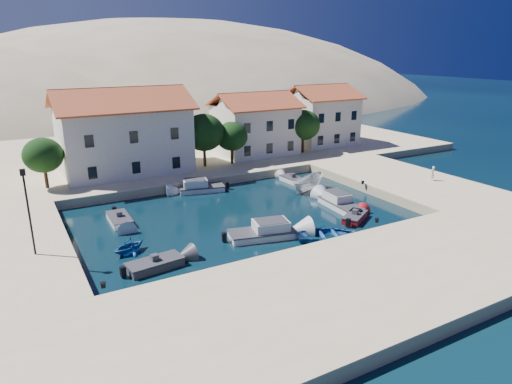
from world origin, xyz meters
The scene contains 23 objects.
ground centered at (0.00, 0.00, 0.00)m, with size 400.00×400.00×0.00m, color black.
quay_south centered at (0.00, -6.00, 0.50)m, with size 52.00×12.00×1.00m, color #CEBB8D.
quay_east centered at (20.50, 10.00, 0.50)m, with size 11.00×20.00×1.00m, color #CEBB8D.
quay_west centered at (-19.00, 10.00, 0.50)m, with size 8.00×20.00×1.00m, color #CEBB8D.
quay_north centered at (2.00, 38.00, 0.50)m, with size 80.00×36.00×1.00m, color #CEBB8D.
hills centered at (20.64, 123.62, -23.40)m, with size 254.00×176.00×99.00m.
building_left centered at (-6.00, 28.00, 5.94)m, with size 14.70×9.45×9.70m.
building_mid centered at (12.00, 29.00, 5.22)m, with size 10.50×8.40×8.30m.
building_right centered at (24.00, 30.00, 5.47)m, with size 9.45×8.40×8.80m.
trees centered at (4.51, 25.46, 4.84)m, with size 37.30×5.30×6.45m.
lamppost centered at (-17.50, 8.00, 4.75)m, with size 0.35×0.25×6.22m.
bollards centered at (2.80, 3.87, 1.15)m, with size 29.36×9.56×0.30m.
motorboat_grey_sw centered at (-10.22, 3.69, 0.29)m, with size 4.15×2.24×1.25m.
cabin_cruiser_south centered at (-0.84, 4.73, 0.48)m, with size 5.84×3.48×1.60m.
rowboat_south centered at (3.60, 1.87, 0.00)m, with size 3.60×5.04×1.04m, color #1A4B8F.
motorboat_red_se centered at (8.45, 4.01, 0.30)m, with size 3.56×2.96×1.25m.
cabin_cruiser_east centered at (9.51, 7.29, 0.48)m, with size 2.53×5.36×1.60m.
boat_east centered at (10.09, 13.53, 0.00)m, with size 1.82×4.83×1.86m, color silver.
motorboat_white_ne centered at (10.43, 17.12, 0.30)m, with size 1.71×3.37×1.25m.
rowboat_west centered at (-11.16, 7.18, 0.00)m, with size 2.31×2.68×1.41m, color #1A4B8F.
motorboat_white_west centered at (-10.27, 13.90, 0.29)m, with size 1.82×3.92×1.25m.
cabin_cruiser_north centered at (-0.23, 19.00, 0.48)m, with size 5.27×3.13×1.60m.
pedestrian centered at (22.29, 7.32, 1.80)m, with size 0.59×0.38×1.61m, color silver.
Camera 1 is at (-18.29, -25.32, 14.91)m, focal length 32.00 mm.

